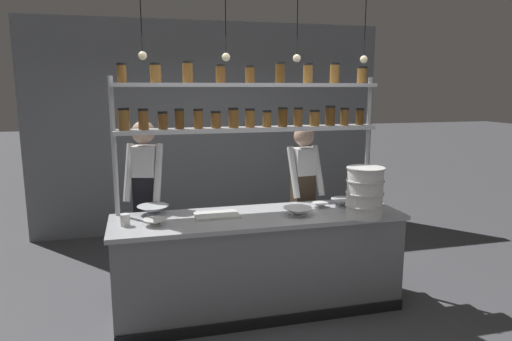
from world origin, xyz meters
TOP-DOWN VIEW (x-y plane):
  - ground_plane at (0.00, 0.00)m, footprint 40.00×40.00m
  - back_wall at (0.00, 2.66)m, footprint 5.07×0.12m
  - prep_counter at (0.00, -0.00)m, footprint 2.67×0.76m
  - spice_shelf_unit at (-0.00, 0.33)m, footprint 2.55×0.28m
  - chef_left at (-0.99, 0.62)m, footprint 0.42×0.35m
  - chef_center at (0.64, 0.57)m, footprint 0.39×0.31m
  - container_stack at (0.91, -0.30)m, footprint 0.34×0.34m
  - cutting_board at (-0.38, 0.05)m, footprint 0.40×0.26m
  - prep_bowl_near_left at (0.65, 0.11)m, footprint 0.16×0.16m
  - prep_bowl_center_front at (-0.94, -0.08)m, footprint 0.21×0.21m
  - prep_bowl_center_back at (0.34, -0.10)m, footprint 0.27×0.27m
  - prep_bowl_near_right at (-0.94, 0.28)m, footprint 0.29×0.29m
  - prep_bowl_far_left at (0.90, 0.10)m, footprint 0.26×0.26m
  - serving_cup_front at (-1.18, -0.03)m, footprint 0.08×0.08m
  - pendant_light_row at (0.02, 0.00)m, footprint 2.05×0.07m

SIDE VIEW (x-z plane):
  - ground_plane at x=0.00m, z-range 0.00..0.00m
  - prep_counter at x=0.00m, z-range 0.00..0.92m
  - cutting_board at x=-0.38m, z-range 0.92..0.94m
  - prep_bowl_near_left at x=0.65m, z-range 0.92..0.96m
  - prep_bowl_center_front at x=-0.94m, z-range 0.92..0.98m
  - prep_bowl_far_left at x=0.90m, z-range 0.92..0.99m
  - prep_bowl_center_back at x=0.34m, z-range 0.92..0.99m
  - prep_bowl_near_right at x=-0.94m, z-range 0.92..1.00m
  - chef_center at x=0.64m, z-range 0.13..1.81m
  - serving_cup_front at x=-1.18m, z-range 0.92..1.02m
  - chef_left at x=-0.99m, z-range 0.15..1.91m
  - container_stack at x=0.91m, z-range 0.92..1.38m
  - back_wall at x=0.00m, z-range 0.00..2.99m
  - spice_shelf_unit at x=0.00m, z-range 0.68..3.00m
  - pendant_light_row at x=0.02m, z-range 2.04..2.68m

